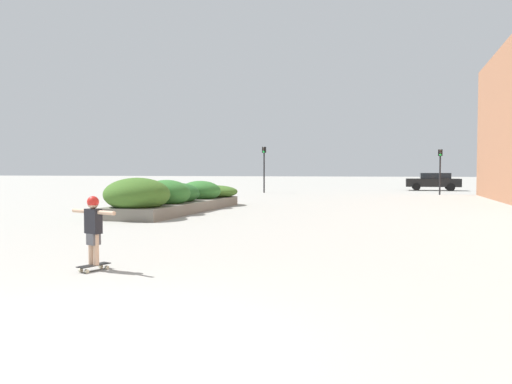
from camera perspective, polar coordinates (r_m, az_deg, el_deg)
ground_plane at (r=5.10m, az=-20.20°, el=-16.66°), size 300.00×300.00×0.00m
planter_box at (r=20.49m, az=-8.91°, el=-0.55°), size 2.39×9.72×1.43m
skateboard at (r=8.80m, az=-18.04°, el=-8.09°), size 0.37×0.60×0.10m
skateboarder at (r=8.70m, az=-18.10°, el=-3.41°), size 1.03×0.42×1.14m
car_leftmost at (r=45.08m, az=19.62°, el=1.17°), size 4.41×2.02×1.50m
traffic_light_left at (r=38.04m, az=0.92°, el=3.50°), size 0.28×0.30×3.50m
traffic_light_right at (r=36.97m, az=20.30°, el=3.06°), size 0.28×0.30×3.16m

